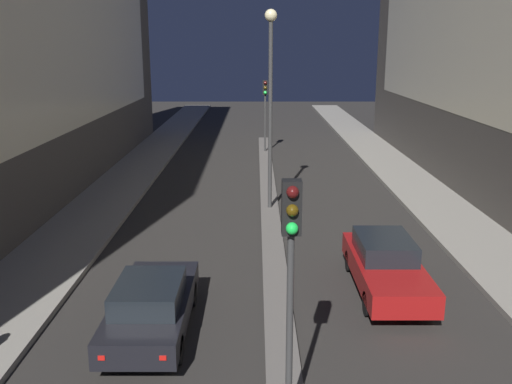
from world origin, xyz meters
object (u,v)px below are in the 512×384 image
object	(u,v)px
street_lamp	(272,81)
car_right_lane	(387,265)
traffic_light_mid	(267,99)
car_left_lane	(153,305)
traffic_light_near	(292,251)

from	to	relation	value
street_lamp	car_right_lane	xyz separation A→B (m)	(3.05, -8.05, -4.57)
traffic_light_mid	car_left_lane	distance (m)	23.97
car_left_lane	car_right_lane	bearing A→B (deg)	22.22
car_right_lane	traffic_light_mid	bearing A→B (deg)	98.20
car_left_lane	street_lamp	bearing A→B (deg)	73.88
traffic_light_near	car_left_lane	size ratio (longest dim) A/B	0.97
traffic_light_near	car_right_lane	size ratio (longest dim) A/B	0.93
traffic_light_near	car_left_lane	xyz separation A→B (m)	(-3.05, 3.58, -2.69)
traffic_light_mid	street_lamp	size ratio (longest dim) A/B	0.56
traffic_light_near	street_lamp	world-z (taller)	street_lamp
car_right_lane	traffic_light_near	bearing A→B (deg)	-116.64
traffic_light_near	street_lamp	size ratio (longest dim) A/B	0.56
traffic_light_near	car_left_lane	world-z (taller)	traffic_light_near
traffic_light_mid	car_left_lane	bearing A→B (deg)	-97.35
traffic_light_near	traffic_light_mid	bearing A→B (deg)	90.00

